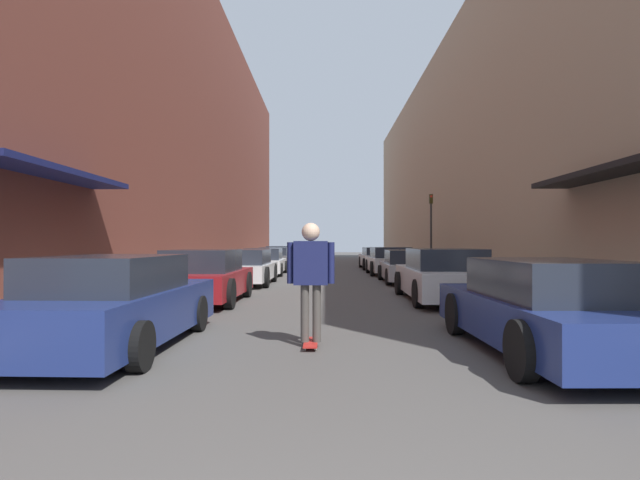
{
  "coord_description": "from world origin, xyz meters",
  "views": [
    {
      "loc": [
        -0.09,
        -1.15,
        1.52
      ],
      "look_at": [
        -0.24,
        12.85,
        1.59
      ],
      "focal_mm": 28.0,
      "sensor_mm": 36.0,
      "label": 1
    }
  ],
  "objects": [
    {
      "name": "parked_car_right_1",
      "position": [
        2.96,
        11.85,
        0.66
      ],
      "size": [
        2.01,
        4.81,
        1.36
      ],
      "color": "silver",
      "rests_on": "ground"
    },
    {
      "name": "traffic_light",
      "position": [
        4.99,
        22.89,
        2.4
      ],
      "size": [
        0.16,
        0.22,
        3.72
      ],
      "color": "#2D2D2D",
      "rests_on": "curb_strip_right"
    },
    {
      "name": "ground",
      "position": [
        0.0,
        19.98,
        0.0
      ],
      "size": [
        109.89,
        109.89,
        0.0
      ],
      "primitive_type": "plane",
      "color": "#4C4947"
    },
    {
      "name": "parked_car_left_1",
      "position": [
        -3.14,
        11.37,
        0.65
      ],
      "size": [
        1.92,
        4.06,
        1.34
      ],
      "color": "maroon",
      "rests_on": "ground"
    },
    {
      "name": "parked_car_left_2",
      "position": [
        -3.02,
        16.66,
        0.62
      ],
      "size": [
        2.08,
        4.18,
        1.26
      ],
      "color": "silver",
      "rests_on": "ground"
    },
    {
      "name": "curb_strip_right",
      "position": [
        4.97,
        24.97,
        0.06
      ],
      "size": [
        1.8,
        49.95,
        0.12
      ],
      "color": "gray",
      "rests_on": "ground"
    },
    {
      "name": "parked_car_left_4",
      "position": [
        -3.0,
        27.18,
        0.61
      ],
      "size": [
        1.88,
        4.25,
        1.24
      ],
      "color": "#515459",
      "rests_on": "ground"
    },
    {
      "name": "parked_car_right_2",
      "position": [
        2.97,
        17.69,
        0.59
      ],
      "size": [
        1.85,
        4.06,
        1.23
      ],
      "color": "#B7B7BC",
      "rests_on": "ground"
    },
    {
      "name": "parked_car_right_3",
      "position": [
        2.95,
        22.35,
        0.63
      ],
      "size": [
        2.05,
        4.06,
        1.3
      ],
      "color": "silver",
      "rests_on": "ground"
    },
    {
      "name": "parked_car_right_4",
      "position": [
        2.92,
        27.42,
        0.61
      ],
      "size": [
        1.96,
        4.83,
        1.24
      ],
      "color": "#B7B7BC",
      "rests_on": "ground"
    },
    {
      "name": "parked_car_left_5",
      "position": [
        -3.12,
        32.03,
        0.62
      ],
      "size": [
        2.04,
        4.08,
        1.27
      ],
      "color": "#515459",
      "rests_on": "ground"
    },
    {
      "name": "curb_strip_left",
      "position": [
        -4.97,
        24.97,
        0.06
      ],
      "size": [
        1.8,
        49.95,
        0.12
      ],
      "color": "gray",
      "rests_on": "ground"
    },
    {
      "name": "parked_car_left_3",
      "position": [
        -2.97,
        22.14,
        0.59
      ],
      "size": [
        1.95,
        4.17,
        1.24
      ],
      "color": "silver",
      "rests_on": "ground"
    },
    {
      "name": "skateboarder",
      "position": [
        -0.3,
        6.11,
        1.12
      ],
      "size": [
        0.69,
        0.78,
        1.81
      ],
      "color": "#B2231E",
      "rests_on": "ground"
    },
    {
      "name": "building_row_right",
      "position": [
        7.87,
        24.97,
        5.93
      ],
      "size": [
        4.9,
        49.95,
        11.86
      ],
      "color": "tan",
      "rests_on": "ground"
    },
    {
      "name": "parked_car_right_0",
      "position": [
        2.91,
        5.65,
        0.63
      ],
      "size": [
        1.9,
        4.55,
        1.29
      ],
      "color": "navy",
      "rests_on": "ground"
    },
    {
      "name": "building_row_left",
      "position": [
        -7.87,
        24.97,
        7.36
      ],
      "size": [
        4.9,
        49.95,
        14.72
      ],
      "color": "brown",
      "rests_on": "ground"
    },
    {
      "name": "parked_car_left_0",
      "position": [
        -3.11,
        5.98,
        0.64
      ],
      "size": [
        1.87,
        4.41,
        1.33
      ],
      "color": "navy",
      "rests_on": "ground"
    }
  ]
}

